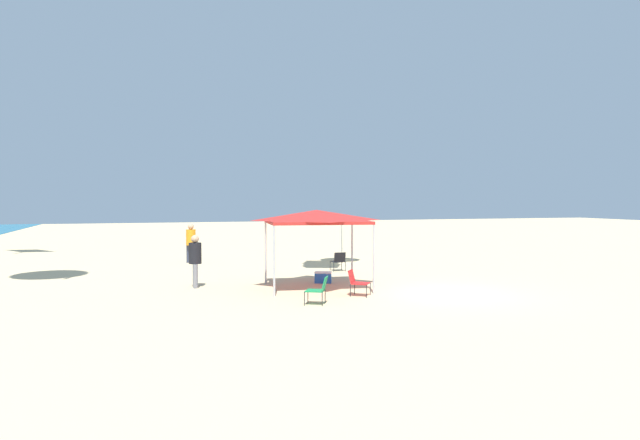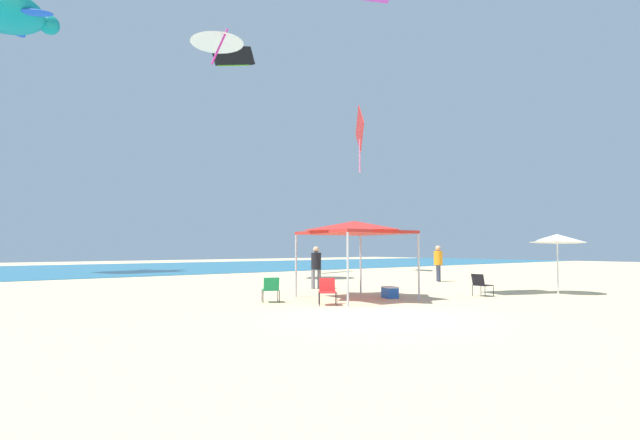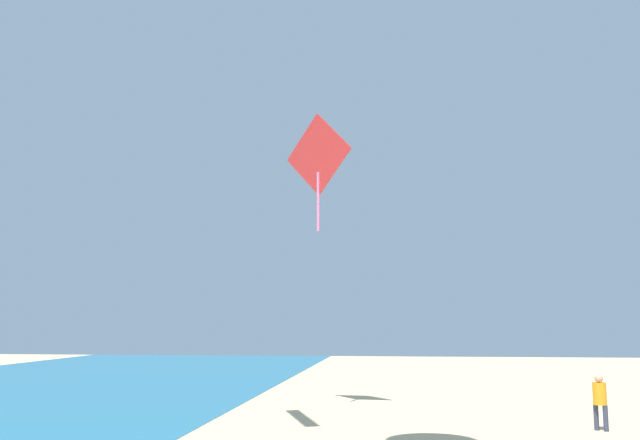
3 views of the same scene
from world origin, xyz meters
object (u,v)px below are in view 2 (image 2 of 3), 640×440
object	(u,v)px
canopy_tent	(355,228)
kite_turtle_teal	(2,11)
kite_delta_white	(217,38)
folding_chair_facing_ocean	(327,289)
folding_chair_right_of_tent	(271,288)
beach_umbrella	(557,238)
folding_chair_near_cooler	(481,283)
person_near_umbrella	(438,260)
kite_parafoil_black	(234,56)
cooler_box	(390,292)
person_watching_sky	(316,264)
kite_diamond_red	(360,131)

from	to	relation	value
canopy_tent	kite_turtle_teal	world-z (taller)	kite_turtle_teal
kite_delta_white	folding_chair_facing_ocean	bearing A→B (deg)	-170.31
folding_chair_right_of_tent	kite_delta_white	distance (m)	16.80
canopy_tent	beach_umbrella	bearing A→B (deg)	-25.70
beach_umbrella	folding_chair_near_cooler	bearing A→B (deg)	158.43
person_near_umbrella	kite_parafoil_black	size ratio (longest dim) A/B	0.45
canopy_tent	kite_turtle_teal	distance (m)	31.65
kite_delta_white	cooler_box	bearing A→B (deg)	-156.12
folding_chair_right_of_tent	beach_umbrella	bearing A→B (deg)	-175.48
kite_parafoil_black	folding_chair_facing_ocean	bearing A→B (deg)	47.66
folding_chair_facing_ocean	cooler_box	world-z (taller)	folding_chair_facing_ocean
folding_chair_facing_ocean	kite_parafoil_black	distance (m)	23.05
folding_chair_right_of_tent	kite_delta_white	world-z (taller)	kite_delta_white
cooler_box	kite_turtle_teal	xyz separation A→B (m)	(-9.99, 26.66, 17.87)
cooler_box	kite_delta_white	distance (m)	17.70
person_watching_sky	kite_turtle_teal	bearing A→B (deg)	-62.44
beach_umbrella	person_watching_sky	size ratio (longest dim) A/B	1.28
canopy_tent	kite_delta_white	bearing A→B (deg)	89.61
person_watching_sky	person_near_umbrella	size ratio (longest dim) A/B	0.97
beach_umbrella	kite_parafoil_black	bearing A→B (deg)	100.27
folding_chair_facing_ocean	kite_diamond_red	bearing A→B (deg)	79.54
person_watching_sky	kite_turtle_teal	world-z (taller)	kite_turtle_teal
canopy_tent	cooler_box	bearing A→B (deg)	-28.10
kite_parafoil_black	canopy_tent	bearing A→B (deg)	52.91
person_near_umbrella	folding_chair_near_cooler	bearing A→B (deg)	1.61
kite_turtle_teal	kite_parafoil_black	bearing A→B (deg)	-49.85
canopy_tent	folding_chair_facing_ocean	world-z (taller)	canopy_tent
kite_delta_white	folding_chair_near_cooler	bearing A→B (deg)	-144.42
beach_umbrella	kite_turtle_teal	xyz separation A→B (m)	(-16.24, 29.61, 15.94)
folding_chair_facing_ocean	kite_turtle_teal	bearing A→B (deg)	140.33
person_watching_sky	kite_delta_white	size ratio (longest dim) A/B	0.49
folding_chair_facing_ocean	kite_parafoil_black	size ratio (longest dim) A/B	0.19
folding_chair_near_cooler	cooler_box	world-z (taller)	folding_chair_near_cooler
cooler_box	kite_diamond_red	world-z (taller)	kite_diamond_red
person_watching_sky	person_near_umbrella	distance (m)	7.80
cooler_box	kite_turtle_teal	bearing A→B (deg)	110.54
person_watching_sky	kite_parafoil_black	bearing A→B (deg)	-98.36
folding_chair_right_of_tent	kite_diamond_red	xyz separation A→B (m)	(16.03, 12.81, 10.21)
person_watching_sky	cooler_box	bearing A→B (deg)	89.14
folding_chair_near_cooler	kite_turtle_teal	xyz separation A→B (m)	(-13.00, 28.32, 17.60)
beach_umbrella	folding_chair_right_of_tent	size ratio (longest dim) A/B	2.86
folding_chair_facing_ocean	folding_chair_right_of_tent	bearing A→B (deg)	159.01
canopy_tent	folding_chair_near_cooler	bearing A→B (deg)	-28.76
folding_chair_right_of_tent	kite_turtle_teal	world-z (taller)	kite_turtle_teal
person_near_umbrella	cooler_box	bearing A→B (deg)	-20.24
folding_chair_right_of_tent	cooler_box	distance (m)	4.27
folding_chair_facing_ocean	kite_delta_white	bearing A→B (deg)	116.49
cooler_box	kite_delta_white	world-z (taller)	kite_delta_white
canopy_tent	folding_chair_right_of_tent	bearing A→B (deg)	164.02
folding_chair_facing_ocean	kite_delta_white	world-z (taller)	kite_delta_white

